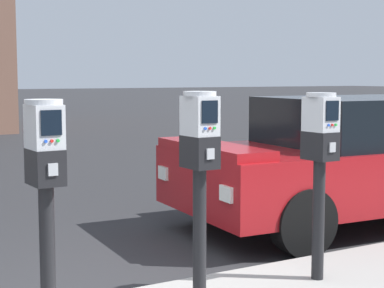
# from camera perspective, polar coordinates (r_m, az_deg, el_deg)

# --- Properties ---
(parking_meter_near_kerb) EXTENTS (0.22, 0.26, 1.38)m
(parking_meter_near_kerb) POSITION_cam_1_polar(r_m,az_deg,el_deg) (3.72, -13.06, -2.67)
(parking_meter_near_kerb) COLOR black
(parking_meter_near_kerb) RESTS_ON sidewalk_slab
(parking_meter_twin_adjacent) EXTENTS (0.22, 0.26, 1.41)m
(parking_meter_twin_adjacent) POSITION_cam_1_polar(r_m,az_deg,el_deg) (4.13, 0.70, -1.33)
(parking_meter_twin_adjacent) COLOR black
(parking_meter_twin_adjacent) RESTS_ON sidewalk_slab
(parking_meter_end_of_row) EXTENTS (0.22, 0.26, 1.39)m
(parking_meter_end_of_row) POSITION_cam_1_polar(r_m,az_deg,el_deg) (4.74, 11.46, -0.68)
(parking_meter_end_of_row) COLOR black
(parking_meter_end_of_row) RESTS_ON sidewalk_slab
(parked_car_white_suv) EXTENTS (4.52, 2.07, 1.42)m
(parked_car_white_suv) POSITION_cam_1_polar(r_m,az_deg,el_deg) (7.44, 15.70, -1.11)
(parked_car_white_suv) COLOR maroon
(parked_car_white_suv) RESTS_ON ground_plane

